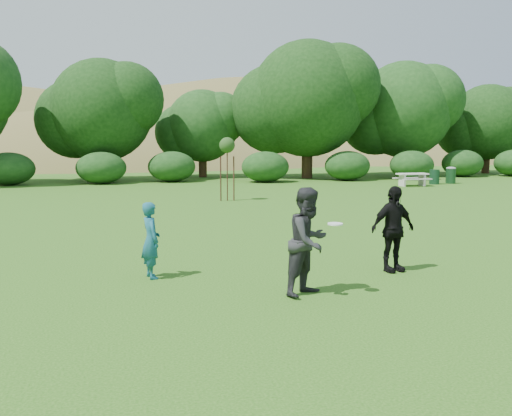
% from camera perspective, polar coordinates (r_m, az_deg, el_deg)
% --- Properties ---
extents(ground, '(120.00, 120.00, 0.00)m').
position_cam_1_polar(ground, '(11.27, 3.74, -7.36)').
color(ground, '#19470C').
rests_on(ground, ground).
extents(player_teal, '(0.49, 0.63, 1.53)m').
position_cam_1_polar(player_teal, '(11.58, -10.47, -3.19)').
color(player_teal, '#165266').
rests_on(player_teal, ground).
extents(player_grey, '(1.19, 1.14, 1.93)m').
position_cam_1_polar(player_grey, '(10.18, 5.30, -3.35)').
color(player_grey, '#27272A').
rests_on(player_grey, ground).
extents(player_black, '(1.13, 0.65, 1.81)m').
position_cam_1_polar(player_black, '(12.27, 13.53, -2.05)').
color(player_black, black).
rests_on(player_black, ground).
extents(trash_can_near, '(0.60, 0.60, 0.90)m').
position_cam_1_polar(trash_can_near, '(36.77, 17.40, 2.99)').
color(trash_can_near, '#143821').
rests_on(trash_can_near, ground).
extents(frisbee, '(0.27, 0.27, 0.03)m').
position_cam_1_polar(frisbee, '(10.05, 7.93, -1.59)').
color(frisbee, white).
rests_on(frisbee, ground).
extents(sapling, '(0.70, 0.70, 2.85)m').
position_cam_1_polar(sapling, '(25.61, -2.91, 6.12)').
color(sapling, '#3B2017').
rests_on(sapling, ground).
extents(picnic_table, '(1.80, 1.48, 0.76)m').
position_cam_1_polar(picnic_table, '(34.97, 15.36, 2.98)').
color(picnic_table, beige).
rests_on(picnic_table, ground).
extents(trash_can_lidded, '(0.60, 0.60, 1.05)m').
position_cam_1_polar(trash_can_lidded, '(37.66, 18.90, 3.15)').
color(trash_can_lidded, '#14391B').
rests_on(trash_can_lidded, ground).
extents(hillside, '(150.00, 72.00, 52.00)m').
position_cam_1_polar(hillside, '(80.26, -11.86, -3.81)').
color(hillside, olive).
rests_on(hillside, ground).
extents(tree_row, '(53.92, 10.38, 9.62)m').
position_cam_1_polar(tree_row, '(39.68, -4.57, 9.94)').
color(tree_row, '#3A2616').
rests_on(tree_row, ground).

